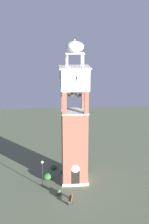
# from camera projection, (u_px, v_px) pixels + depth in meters

# --- Properties ---
(ground) EXTENTS (80.00, 80.00, 0.00)m
(ground) POSITION_uv_depth(u_px,v_px,m) (74.00, 180.00, 44.39)
(ground) COLOR #5B664C
(clock_tower) EXTENTS (3.96, 3.96, 19.43)m
(clock_tower) POSITION_uv_depth(u_px,v_px,m) (75.00, 126.00, 42.23)
(clock_tower) COLOR brown
(clock_tower) RESTS_ON ground
(park_bench) EXTENTS (0.68, 1.65, 0.95)m
(park_bench) POSITION_uv_depth(u_px,v_px,m) (71.00, 199.00, 38.80)
(park_bench) COLOR brown
(park_bench) RESTS_ON ground
(lamp_post) EXTENTS (0.36, 0.36, 3.80)m
(lamp_post) POSITION_uv_depth(u_px,v_px,m) (42.00, 169.00, 41.90)
(lamp_post) COLOR black
(lamp_post) RESTS_ON ground
(trash_bin) EXTENTS (0.52, 0.52, 0.80)m
(trash_bin) POSITION_uv_depth(u_px,v_px,m) (59.00, 192.00, 40.50)
(trash_bin) COLOR #38513D
(trash_bin) RESTS_ON ground
(shrub_near_entry) EXTENTS (0.92, 0.92, 0.64)m
(shrub_near_entry) POSITION_uv_depth(u_px,v_px,m) (54.00, 167.00, 47.68)
(shrub_near_entry) COLOR #28562D
(shrub_near_entry) RESTS_ON ground
(shrub_left_of_tower) EXTENTS (1.07, 1.07, 0.88)m
(shrub_left_of_tower) POSITION_uv_depth(u_px,v_px,m) (64.00, 172.00, 45.85)
(shrub_left_of_tower) COLOR #28562D
(shrub_left_of_tower) RESTS_ON ground
(shrub_behind_bench) EXTENTS (1.26, 1.26, 1.00)m
(shrub_behind_bench) POSITION_uv_depth(u_px,v_px,m) (47.00, 176.00, 44.43)
(shrub_behind_bench) COLOR #28562D
(shrub_behind_bench) RESTS_ON ground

